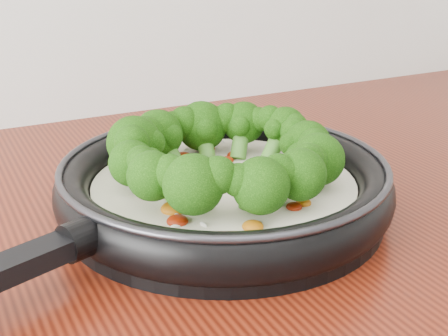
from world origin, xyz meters
name	(u,v)px	position (x,y,z in m)	size (l,w,h in m)	color
skillet	(221,179)	(-0.01, 1.09, 0.94)	(0.56, 0.44, 0.10)	black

